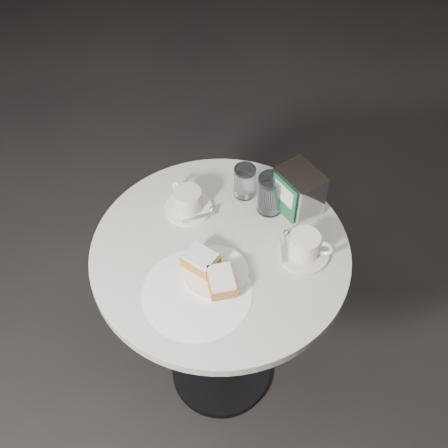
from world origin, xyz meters
TOP-DOWN VIEW (x-y plane):
  - ground at (0.00, 0.00)m, footprint 7.00×7.00m
  - cafe_table at (0.00, 0.00)m, footprint 0.70×0.70m
  - sugar_spill at (0.02, -0.15)m, footprint 0.35×0.35m
  - beignet_plate at (0.03, -0.08)m, footprint 0.22×0.22m
  - coffee_cup_left at (-0.15, 0.08)m, footprint 0.18×0.18m
  - coffee_cup_right at (0.20, 0.10)m, footprint 0.17×0.17m
  - water_glass_left at (-0.04, 0.21)m, footprint 0.08×0.08m
  - water_glass_right at (0.04, 0.20)m, footprint 0.08×0.08m
  - napkin_dispenser at (0.11, 0.23)m, footprint 0.15×0.14m

SIDE VIEW (x-z plane):
  - ground at x=0.00m, z-range 0.00..0.00m
  - cafe_table at x=0.00m, z-range 0.17..0.92m
  - sugar_spill at x=0.02m, z-range 0.74..0.75m
  - beignet_plate at x=0.03m, z-range 0.74..0.79m
  - coffee_cup_left at x=-0.15m, z-range 0.74..0.81m
  - coffee_cup_right at x=0.20m, z-range 0.74..0.81m
  - water_glass_left at x=-0.04m, z-range 0.74..0.84m
  - water_glass_right at x=0.04m, z-range 0.74..0.86m
  - napkin_dispenser at x=0.11m, z-range 0.75..0.89m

